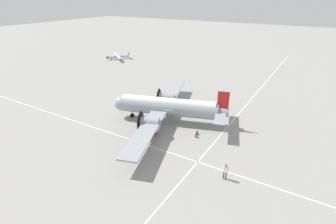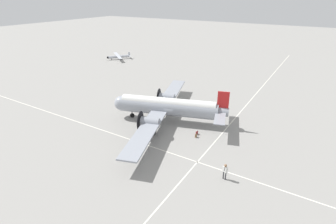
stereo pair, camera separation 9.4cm
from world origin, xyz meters
The scene contains 8 objects.
ground_plane centered at (0.00, 0.00, 0.00)m, with size 300.00×300.00×0.00m, color gray.
apron_line_eastwest centered at (0.00, -8.38, 0.00)m, with size 120.00×0.16×0.01m.
apron_line_northsouth centered at (-7.27, 0.00, 0.00)m, with size 0.16×120.00×0.01m.
airliner_main centered at (-0.12, 0.37, 2.40)m, with size 27.20×17.53×5.43m.
crew_foreground centered at (-8.57, -12.08, 1.13)m, with size 0.30×0.62×1.85m.
suitcase_near_door centered at (-2.18, -5.74, 0.23)m, with size 0.36×0.14×0.50m.
suitcase_upright_spare centered at (-1.39, -5.50, 0.22)m, with size 0.46×0.12×0.47m.
light_aircraft_distant centered at (27.73, 34.00, 0.78)m, with size 7.06×7.89×1.83m.
Camera 1 is at (-30.50, -18.42, 17.69)m, focal length 28.00 mm.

